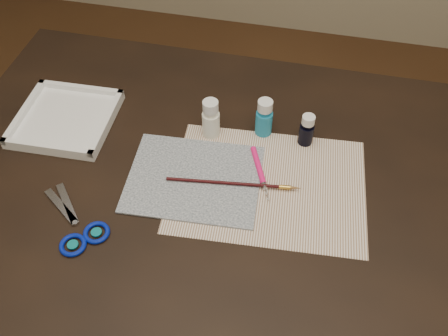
% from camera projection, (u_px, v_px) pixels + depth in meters
% --- Properties ---
extents(ground, '(3.50, 3.50, 0.02)m').
position_uv_depth(ground, '(224.00, 328.00, 1.65)').
color(ground, '#422614').
rests_on(ground, ground).
extents(table, '(1.30, 0.90, 0.75)m').
position_uv_depth(table, '(224.00, 270.00, 1.36)').
color(table, black).
rests_on(table, ground).
extents(paper, '(0.43, 0.34, 0.00)m').
position_uv_depth(paper, '(268.00, 185.00, 1.07)').
color(paper, white).
rests_on(paper, table).
extents(canvas, '(0.30, 0.25, 0.00)m').
position_uv_depth(canvas, '(194.00, 179.00, 1.08)').
color(canvas, black).
rests_on(canvas, paper).
extents(paint_bottle_white, '(0.04, 0.04, 0.10)m').
position_uv_depth(paint_bottle_white, '(211.00, 118.00, 1.13)').
color(paint_bottle_white, white).
rests_on(paint_bottle_white, table).
extents(paint_bottle_cyan, '(0.05, 0.05, 0.10)m').
position_uv_depth(paint_bottle_cyan, '(264.00, 117.00, 1.14)').
color(paint_bottle_cyan, teal).
rests_on(paint_bottle_cyan, table).
extents(paint_bottle_navy, '(0.04, 0.04, 0.08)m').
position_uv_depth(paint_bottle_navy, '(307.00, 130.00, 1.12)').
color(paint_bottle_navy, black).
rests_on(paint_bottle_navy, table).
extents(paintbrush, '(0.29, 0.05, 0.01)m').
position_uv_depth(paintbrush, '(234.00, 183.00, 1.06)').
color(paintbrush, black).
rests_on(paintbrush, canvas).
extents(craft_knife, '(0.07, 0.15, 0.01)m').
position_uv_depth(craft_knife, '(261.00, 174.00, 1.08)').
color(craft_knife, '#FB1672').
rests_on(craft_knife, paper).
extents(scissors, '(0.23, 0.20, 0.01)m').
position_uv_depth(scissors, '(68.00, 219.00, 1.00)').
color(scissors, silver).
rests_on(scissors, table).
extents(palette_tray, '(0.23, 0.23, 0.03)m').
position_uv_depth(palette_tray, '(66.00, 118.00, 1.19)').
color(palette_tray, white).
rests_on(palette_tray, table).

